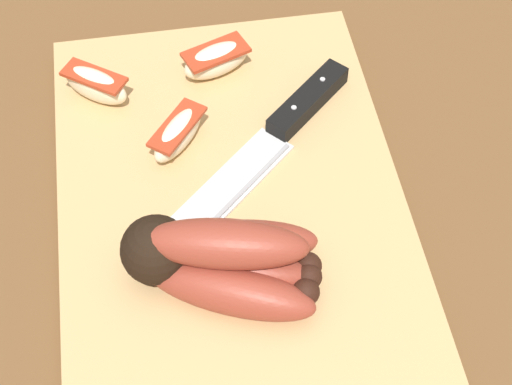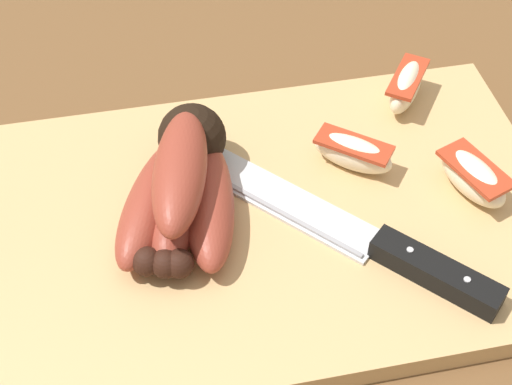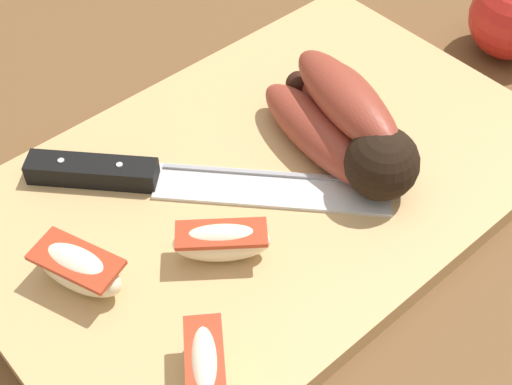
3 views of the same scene
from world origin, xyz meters
The scene contains 8 objects.
ground_plane centered at (0.00, 0.00, 0.00)m, with size 6.00×6.00×0.00m, color brown.
cutting_board centered at (0.01, 0.01, 0.01)m, with size 0.46×0.29×0.02m, color tan.
banana_bunch centered at (0.08, -0.01, 0.05)m, with size 0.11×0.16×0.07m.
chefs_knife centered at (-0.06, 0.06, 0.03)m, with size 0.21×0.22×0.02m.
apple_wedge_near centered at (-0.13, -0.09, 0.04)m, with size 0.06×0.07×0.04m.
apple_wedge_middle centered at (-0.15, 0.02, 0.04)m, with size 0.05×0.07×0.03m.
apple_wedge_far centered at (-0.06, -0.02, 0.04)m, with size 0.07×0.06×0.03m.
whole_apple centered at (0.31, 0.00, 0.04)m, with size 0.08×0.08×0.09m.
Camera 3 is at (-0.24, -0.26, 0.42)m, focal length 50.08 mm.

